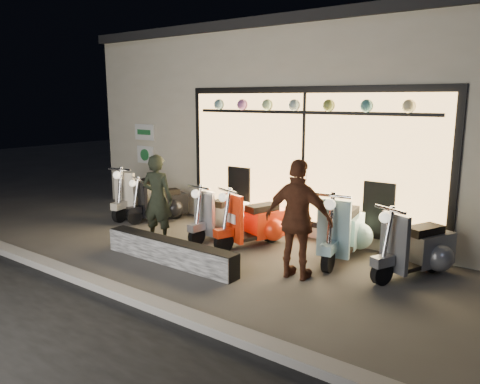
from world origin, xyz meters
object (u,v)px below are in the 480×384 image
object	(u,v)px
man	(158,199)
graffiti_barrier	(170,252)
scooter_silver	(224,215)
scooter_red	(260,222)
woman	(298,220)

from	to	relation	value
man	graffiti_barrier	bearing A→B (deg)	129.31
scooter_silver	man	xyz separation A→B (m)	(-0.76, -1.02, 0.41)
scooter_silver	man	bearing A→B (deg)	-123.33
scooter_red	woman	world-z (taller)	woman
scooter_silver	scooter_red	world-z (taller)	scooter_red
graffiti_barrier	woman	distance (m)	2.21
scooter_red	man	world-z (taller)	man
graffiti_barrier	man	bearing A→B (deg)	144.78
graffiti_barrier	scooter_red	size ratio (longest dim) A/B	1.78
graffiti_barrier	scooter_silver	distance (m)	1.76
graffiti_barrier	man	xyz separation A→B (m)	(-1.01, 0.71, 0.63)
scooter_silver	scooter_red	distance (m)	0.86
scooter_red	scooter_silver	bearing A→B (deg)	-162.83
scooter_red	woman	xyz separation A→B (m)	(1.37, -1.01, 0.47)
man	woman	world-z (taller)	woman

